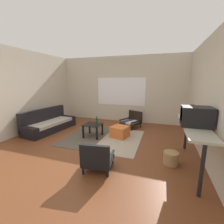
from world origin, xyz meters
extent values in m
plane|color=brown|center=(0.00, 0.00, 0.00)|extent=(7.80, 7.80, 0.00)
cube|color=beige|center=(0.00, 3.06, 1.35)|extent=(5.60, 0.12, 2.70)
cube|color=white|center=(0.00, 3.00, 1.27)|extent=(2.04, 0.01, 1.14)
cube|color=beige|center=(2.66, 0.30, 1.35)|extent=(0.12, 6.60, 2.70)
cube|color=beige|center=(-2.66, 0.30, 1.35)|extent=(0.12, 6.60, 2.70)
cube|color=#4C4238|center=(-0.50, 0.86, 0.01)|extent=(1.11, 2.01, 0.01)
cube|color=gray|center=(0.61, 0.86, 0.01)|extent=(1.11, 2.01, 0.01)
cube|color=black|center=(-1.96, 0.94, 0.12)|extent=(0.88, 1.94, 0.24)
cube|color=#B2A899|center=(-1.93, 0.94, 0.29)|extent=(0.77, 1.75, 0.10)
cube|color=black|center=(-2.25, 0.97, 0.44)|extent=(0.33, 1.88, 0.64)
cube|color=black|center=(-1.87, 1.78, 0.18)|extent=(0.72, 0.25, 0.35)
cube|color=black|center=(-2.04, 0.09, 0.18)|extent=(0.72, 0.25, 0.35)
cube|color=black|center=(-0.29, 0.86, 0.40)|extent=(0.53, 0.51, 0.02)
cube|color=black|center=(-0.52, 1.07, 0.19)|extent=(0.04, 0.04, 0.39)
cube|color=black|center=(-0.07, 1.07, 0.19)|extent=(0.04, 0.04, 0.39)
cube|color=black|center=(-0.52, 0.64, 0.19)|extent=(0.04, 0.04, 0.39)
cube|color=black|center=(-0.07, 0.64, 0.19)|extent=(0.04, 0.04, 0.39)
cylinder|color=black|center=(0.73, 1.80, 0.07)|extent=(0.04, 0.04, 0.15)
cylinder|color=black|center=(0.27, 2.03, 0.07)|extent=(0.04, 0.04, 0.15)
cylinder|color=black|center=(0.97, 2.29, 0.07)|extent=(0.04, 0.04, 0.15)
cylinder|color=black|center=(0.52, 2.52, 0.07)|extent=(0.04, 0.04, 0.15)
cube|color=black|center=(0.62, 2.16, 0.17)|extent=(0.81, 0.82, 0.05)
cube|color=beige|center=(0.71, 2.09, 0.23)|extent=(0.43, 0.59, 0.06)
cube|color=#2D3856|center=(0.52, 2.19, 0.23)|extent=(0.43, 0.59, 0.06)
cube|color=black|center=(0.75, 2.41, 0.39)|extent=(0.56, 0.33, 0.39)
cube|color=black|center=(0.87, 2.04, 0.29)|extent=(0.32, 0.58, 0.04)
cube|color=black|center=(0.38, 2.28, 0.29)|extent=(0.32, 0.58, 0.04)
cylinder|color=black|center=(0.30, -0.50, 0.07)|extent=(0.04, 0.04, 0.13)
cylinder|color=black|center=(0.77, -0.44, 0.07)|extent=(0.04, 0.04, 0.13)
cylinder|color=black|center=(0.37, -0.98, 0.07)|extent=(0.04, 0.04, 0.13)
cylinder|color=black|center=(0.84, -0.92, 0.07)|extent=(0.04, 0.04, 0.13)
cube|color=black|center=(0.57, -0.71, 0.16)|extent=(0.62, 0.64, 0.05)
cube|color=silver|center=(0.47, -0.70, 0.21)|extent=(0.25, 0.53, 0.06)
cube|color=#2D3856|center=(0.66, -0.68, 0.21)|extent=(0.25, 0.53, 0.06)
cube|color=black|center=(0.61, -0.96, 0.39)|extent=(0.55, 0.15, 0.42)
cube|color=black|center=(0.32, -0.74, 0.27)|extent=(0.12, 0.57, 0.04)
cube|color=black|center=(0.82, -0.67, 0.27)|extent=(0.12, 0.57, 0.04)
cube|color=#D1662D|center=(0.50, 1.10, 0.17)|extent=(0.58, 0.58, 0.34)
cube|color=#B2AD9E|center=(2.31, -0.05, 0.87)|extent=(0.44, 1.87, 0.04)
cylinder|color=black|center=(2.31, -0.93, 0.43)|extent=(0.06, 0.06, 0.85)
cylinder|color=black|center=(2.31, 0.82, 0.43)|extent=(0.06, 0.06, 0.85)
cube|color=black|center=(2.31, -0.17, 1.07)|extent=(0.52, 0.40, 0.36)
cube|color=black|center=(2.06, -0.17, 1.09)|extent=(0.01, 0.31, 0.25)
cylinder|color=brown|center=(2.31, 0.37, 1.00)|extent=(0.22, 0.22, 0.22)
cylinder|color=brown|center=(2.31, 0.37, 1.16)|extent=(0.09, 0.09, 0.11)
cylinder|color=#194723|center=(-0.18, 0.91, 0.50)|extent=(0.06, 0.06, 0.19)
cylinder|color=#194723|center=(-0.18, 0.91, 0.63)|extent=(0.03, 0.03, 0.06)
cylinder|color=#9E7A4C|center=(1.94, -0.09, 0.13)|extent=(0.31, 0.31, 0.26)
camera|label=1|loc=(1.70, -3.26, 1.72)|focal=24.59mm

